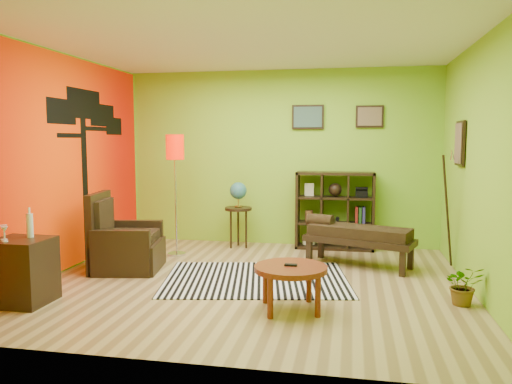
% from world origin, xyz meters
% --- Properties ---
extents(ground, '(5.00, 5.00, 0.00)m').
position_xyz_m(ground, '(0.00, 0.00, 0.00)').
color(ground, tan).
rests_on(ground, ground).
extents(room_shell, '(5.04, 4.54, 2.82)m').
position_xyz_m(room_shell, '(-0.09, 0.01, 1.80)').
color(room_shell, '#8DCC2B').
rests_on(room_shell, ground).
extents(zebra_rug, '(2.45, 1.96, 0.01)m').
position_xyz_m(zebra_rug, '(0.03, 0.11, 0.01)').
color(zebra_rug, white).
rests_on(zebra_rug, ground).
extents(coffee_table, '(0.73, 0.73, 0.47)m').
position_xyz_m(coffee_table, '(0.57, -0.90, 0.39)').
color(coffee_table, maroon).
rests_on(coffee_table, ground).
extents(armchair, '(0.96, 0.96, 1.01)m').
position_xyz_m(armchair, '(-1.77, 0.24, 0.31)').
color(armchair, black).
rests_on(armchair, ground).
extents(side_cabinet, '(0.57, 0.52, 0.99)m').
position_xyz_m(side_cabinet, '(-2.20, -1.22, 0.34)').
color(side_cabinet, black).
rests_on(side_cabinet, ground).
extents(floor_lamp, '(0.27, 0.27, 1.77)m').
position_xyz_m(floor_lamp, '(-1.37, 1.15, 1.43)').
color(floor_lamp, silver).
rests_on(floor_lamp, ground).
extents(globe_table, '(0.42, 0.42, 1.03)m').
position_xyz_m(globe_table, '(-0.59, 1.85, 0.78)').
color(globe_table, black).
rests_on(globe_table, ground).
extents(cube_shelf, '(1.20, 0.35, 1.20)m').
position_xyz_m(cube_shelf, '(0.91, 2.03, 0.60)').
color(cube_shelf, black).
rests_on(cube_shelf, ground).
extents(bench, '(1.52, 0.96, 0.67)m').
position_xyz_m(bench, '(1.22, 1.00, 0.43)').
color(bench, black).
rests_on(bench, ground).
extents(potted_plant, '(0.41, 0.45, 0.33)m').
position_xyz_m(potted_plant, '(2.30, -0.42, 0.16)').
color(potted_plant, '#26661E').
rests_on(potted_plant, ground).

